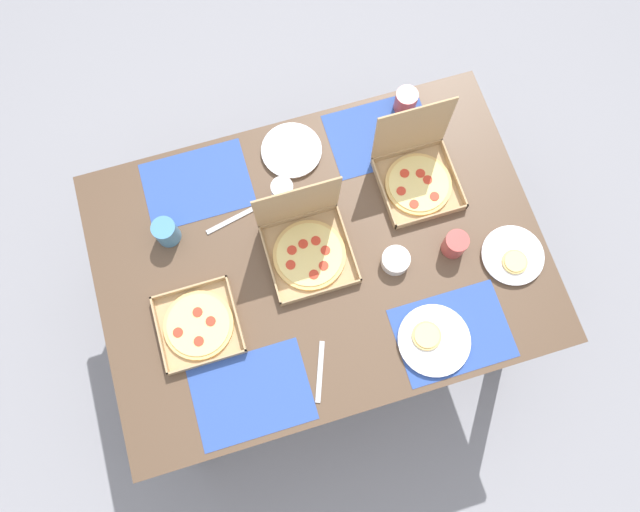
# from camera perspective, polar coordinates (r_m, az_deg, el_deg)

# --- Properties ---
(ground_plane) EXTENTS (6.00, 6.00, 0.00)m
(ground_plane) POSITION_cam_1_polar(r_m,az_deg,el_deg) (2.67, -0.00, -4.49)
(ground_plane) COLOR gray
(dining_table) EXTENTS (1.47, 1.03, 0.74)m
(dining_table) POSITION_cam_1_polar(r_m,az_deg,el_deg) (2.05, -0.00, -0.80)
(dining_table) COLOR #3F3328
(dining_table) RESTS_ON ground_plane
(placemat_near_left) EXTENTS (0.36, 0.26, 0.00)m
(placemat_near_left) POSITION_cam_1_polar(r_m,az_deg,el_deg) (1.88, -6.62, -13.12)
(placemat_near_left) COLOR #2D4C9E
(placemat_near_left) RESTS_ON dining_table
(placemat_near_right) EXTENTS (0.36, 0.26, 0.00)m
(placemat_near_right) POSITION_cam_1_polar(r_m,az_deg,el_deg) (1.94, 12.68, -7.26)
(placemat_near_right) COLOR #2D4C9E
(placemat_near_right) RESTS_ON dining_table
(placemat_far_left) EXTENTS (0.36, 0.26, 0.00)m
(placemat_far_left) POSITION_cam_1_polar(r_m,az_deg,el_deg) (2.08, -11.80, 6.78)
(placemat_far_left) COLOR #2D4C9E
(placemat_far_left) RESTS_ON dining_table
(placemat_far_right) EXTENTS (0.36, 0.26, 0.00)m
(placemat_far_right) POSITION_cam_1_polar(r_m,az_deg,el_deg) (2.13, 5.82, 11.60)
(placemat_far_right) COLOR #2D4C9E
(placemat_far_right) RESTS_ON dining_table
(pizza_box_center) EXTENTS (0.27, 0.28, 0.31)m
(pizza_box_center) POSITION_cam_1_polar(r_m,az_deg,el_deg) (1.91, -1.28, 1.18)
(pizza_box_center) COLOR tan
(pizza_box_center) RESTS_ON dining_table
(pizza_box_corner_right) EXTENTS (0.25, 0.25, 0.04)m
(pizza_box_corner_right) POSITION_cam_1_polar(r_m,az_deg,el_deg) (1.92, -11.65, -6.55)
(pizza_box_corner_right) COLOR tan
(pizza_box_corner_right) RESTS_ON dining_table
(pizza_box_edge_far) EXTENTS (0.26, 0.27, 0.29)m
(pizza_box_edge_far) POSITION_cam_1_polar(r_m,az_deg,el_deg) (2.03, 9.36, 7.96)
(pizza_box_edge_far) COLOR tan
(pizza_box_edge_far) RESTS_ON dining_table
(plate_far_right) EXTENTS (0.23, 0.23, 0.03)m
(plate_far_right) POSITION_cam_1_polar(r_m,az_deg,el_deg) (1.91, 10.88, -7.97)
(plate_far_right) COLOR white
(plate_far_right) RESTS_ON dining_table
(plate_near_right) EXTENTS (0.21, 0.21, 0.03)m
(plate_near_right) POSITION_cam_1_polar(r_m,az_deg,el_deg) (2.04, 18.12, -0.02)
(plate_near_right) COLOR white
(plate_near_right) RESTS_ON dining_table
(plate_middle) EXTENTS (0.21, 0.21, 0.02)m
(plate_middle) POSITION_cam_1_polar(r_m,az_deg,el_deg) (2.08, -2.77, 10.13)
(plate_middle) COLOR white
(plate_middle) RESTS_ON dining_table
(cup_clear_left) EXTENTS (0.08, 0.08, 0.09)m
(cup_clear_left) POSITION_cam_1_polar(r_m,az_deg,el_deg) (1.99, -14.64, 2.27)
(cup_clear_left) COLOR teal
(cup_clear_left) RESTS_ON dining_table
(cup_clear_right) EXTENTS (0.07, 0.07, 0.09)m
(cup_clear_right) POSITION_cam_1_polar(r_m,az_deg,el_deg) (1.98, -3.64, 6.25)
(cup_clear_right) COLOR silver
(cup_clear_right) RESTS_ON dining_table
(cup_dark) EXTENTS (0.08, 0.08, 0.09)m
(cup_dark) POSITION_cam_1_polar(r_m,az_deg,el_deg) (1.97, 12.91, 1.12)
(cup_dark) COLOR #BF4742
(cup_dark) RESTS_ON dining_table
(cup_red) EXTENTS (0.08, 0.08, 0.09)m
(cup_red) POSITION_cam_1_polar(r_m,az_deg,el_deg) (2.16, 8.29, 14.60)
(cup_red) COLOR #BF4742
(cup_red) RESTS_ON dining_table
(condiment_bowl) EXTENTS (0.09, 0.09, 0.05)m
(condiment_bowl) POSITION_cam_1_polar(r_m,az_deg,el_deg) (1.94, 7.31, -0.43)
(condiment_bowl) COLOR white
(condiment_bowl) RESTS_ON dining_table
(fork_by_near_right) EXTENTS (0.08, 0.18, 0.00)m
(fork_by_near_right) POSITION_cam_1_polar(r_m,az_deg,el_deg) (1.88, 0.00, -11.10)
(fork_by_near_right) COLOR #B7B7BC
(fork_by_near_right) RESTS_ON dining_table
(fork_by_far_left) EXTENTS (0.19, 0.06, 0.00)m
(fork_by_far_left) POSITION_cam_1_polar(r_m,az_deg,el_deg) (2.01, -8.49, 3.49)
(fork_by_far_left) COLOR #B7B7BC
(fork_by_far_left) RESTS_ON dining_table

